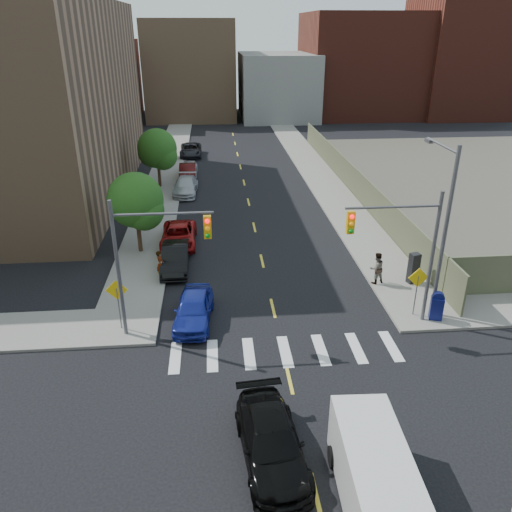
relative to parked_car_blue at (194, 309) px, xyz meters
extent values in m
plane|color=black|center=(4.20, -7.00, -0.77)|extent=(160.00, 160.00, 0.00)
cube|color=gray|center=(-3.55, 34.50, -0.69)|extent=(3.50, 73.00, 0.15)
cube|color=gray|center=(11.95, 34.50, -0.69)|extent=(3.50, 73.00, 0.15)
cube|color=#5C6546|center=(13.80, 21.00, 0.48)|extent=(0.12, 44.00, 2.50)
cube|color=#592319|center=(-17.80, 63.00, 5.23)|extent=(14.00, 18.00, 12.00)
cube|color=#8C6B4C|center=(-1.80, 65.00, 6.73)|extent=(14.00, 16.00, 15.00)
cube|color=gray|center=(12.20, 63.00, 4.23)|extent=(12.00, 16.00, 10.00)
cube|color=#592319|center=(26.20, 65.00, 7.23)|extent=(18.00, 18.00, 16.00)
cube|color=#592319|center=(42.20, 63.00, 8.23)|extent=(14.00, 16.00, 18.00)
cylinder|color=#8C6B4C|center=(46.20, 63.00, 13.23)|extent=(1.80, 1.80, 28.00)
cylinder|color=#59595E|center=(-3.30, -1.00, 2.73)|extent=(0.18, 0.18, 7.00)
cylinder|color=#59595E|center=(-1.05, -1.00, 5.53)|extent=(4.50, 0.12, 0.12)
cube|color=#E5A50C|center=(0.90, -1.00, 4.83)|extent=(0.35, 0.30, 1.05)
cylinder|color=#59595E|center=(11.70, -1.00, 2.73)|extent=(0.18, 0.18, 7.00)
cylinder|color=#59595E|center=(9.45, -1.00, 5.53)|extent=(4.50, 0.12, 0.12)
cube|color=#E5A50C|center=(7.50, -1.00, 4.83)|extent=(0.35, 0.30, 1.05)
cylinder|color=#59595E|center=(12.40, -0.50, 3.73)|extent=(0.20, 0.20, 9.00)
cylinder|color=#59595E|center=(12.40, 1.20, 7.83)|extent=(0.12, 3.50, 0.12)
cube|color=#59595E|center=(12.40, 2.80, 7.73)|extent=(0.25, 0.60, 0.18)
cylinder|color=#59595E|center=(-3.60, -0.50, 0.43)|extent=(0.06, 0.06, 2.40)
cube|color=yellow|center=(-3.60, -0.50, 1.53)|extent=(1.06, 0.04, 1.06)
cylinder|color=#59595E|center=(11.40, -0.50, 0.43)|extent=(0.06, 0.06, 2.40)
cube|color=yellow|center=(11.40, -0.50, 1.53)|extent=(1.06, 0.04, 1.06)
cylinder|color=#59595E|center=(-3.60, 13.00, 0.43)|extent=(0.06, 0.06, 2.40)
cube|color=yellow|center=(-3.60, 13.00, 1.53)|extent=(1.06, 0.04, 1.06)
cylinder|color=#332114|center=(-3.80, 9.00, 0.55)|extent=(0.28, 0.28, 2.64)
sphere|color=#1C4A15|center=(-3.80, 9.00, 2.95)|extent=(3.60, 3.60, 3.60)
sphere|color=#1C4A15|center=(-3.30, 8.70, 2.35)|extent=(2.64, 2.64, 2.64)
sphere|color=#1C4A15|center=(-4.20, 9.40, 2.53)|extent=(2.88, 2.88, 2.88)
cylinder|color=#332114|center=(-3.80, 24.00, 0.55)|extent=(0.28, 0.28, 2.64)
sphere|color=#1C4A15|center=(-3.80, 24.00, 2.95)|extent=(3.60, 3.60, 3.60)
sphere|color=#1C4A15|center=(-3.30, 23.70, 2.35)|extent=(2.64, 2.64, 2.64)
sphere|color=#1C4A15|center=(-4.20, 24.40, 2.53)|extent=(2.88, 2.88, 2.88)
imported|color=navy|center=(0.00, 0.00, 0.00)|extent=(2.21, 4.64, 1.53)
imported|color=black|center=(-1.30, 6.30, 0.00)|extent=(1.63, 4.65, 1.53)
imported|color=#9E100F|center=(-1.30, 10.10, -0.06)|extent=(2.36, 5.10, 1.42)
imported|color=#AEB2B6|center=(-1.30, 21.84, -0.03)|extent=(2.31, 5.15, 1.46)
imported|color=silver|center=(-1.22, 28.25, -0.07)|extent=(1.73, 4.12, 1.39)
imported|color=#440D0D|center=(-1.30, 26.57, -0.02)|extent=(1.68, 4.57, 1.49)
imported|color=black|center=(-1.29, 36.44, -0.04)|extent=(2.44, 5.27, 1.46)
imported|color=black|center=(2.92, -9.23, -0.02)|extent=(2.55, 5.30, 1.49)
cube|color=silver|center=(5.87, -11.38, 0.45)|extent=(2.17, 5.14, 2.14)
cube|color=black|center=(5.96, -9.44, 0.74)|extent=(1.85, 1.24, 0.88)
cylinder|color=black|center=(5.02, -9.69, -0.43)|extent=(0.30, 0.75, 0.74)
cylinder|color=black|center=(6.87, -9.77, -0.43)|extent=(0.30, 0.75, 0.74)
cube|color=#0F1459|center=(12.37, -1.00, -0.01)|extent=(0.75, 0.65, 1.20)
cylinder|color=#0F1459|center=(12.37, -1.00, 0.62)|extent=(0.68, 0.46, 0.62)
cube|color=black|center=(12.66, 2.99, 0.31)|extent=(0.65, 0.58, 1.85)
imported|color=gray|center=(-2.10, 4.97, 0.23)|extent=(0.45, 0.65, 1.70)
imported|color=gray|center=(10.50, 3.14, 0.34)|extent=(1.09, 0.95, 1.90)
camera|label=1|loc=(1.26, -22.13, 13.08)|focal=35.00mm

